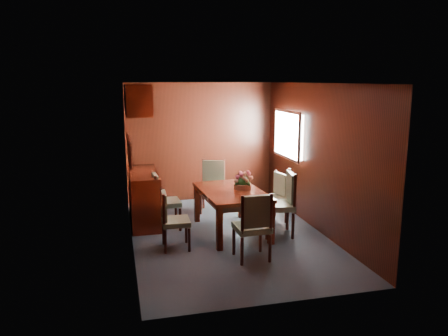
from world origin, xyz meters
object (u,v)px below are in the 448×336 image
object	(u,v)px
flower_centerpiece	(243,180)
chair_head	(254,223)
dining_table	(231,196)
sideboard	(144,197)
chair_right_near	(283,200)
chair_left_near	(171,217)

from	to	relation	value
flower_centerpiece	chair_head	bearing A→B (deg)	-99.24
dining_table	chair_head	distance (m)	1.19
sideboard	flower_centerpiece	distance (m)	1.79
chair_right_near	sideboard	bearing A→B (deg)	71.84
chair_head	flower_centerpiece	xyz separation A→B (m)	(0.20, 1.22, 0.31)
sideboard	chair_left_near	distance (m)	1.38
sideboard	dining_table	distance (m)	1.60
chair_left_near	dining_table	bearing A→B (deg)	116.58
flower_centerpiece	chair_right_near	bearing A→B (deg)	-30.83
sideboard	chair_right_near	distance (m)	2.42
sideboard	chair_left_near	xyz separation A→B (m)	(0.30, -1.34, 0.04)
chair_head	flower_centerpiece	distance (m)	1.27
chair_right_near	chair_head	distance (m)	1.17
sideboard	chair_right_near	bearing A→B (deg)	-29.07
chair_left_near	chair_right_near	world-z (taller)	chair_right_near
chair_head	chair_right_near	bearing A→B (deg)	47.16
sideboard	chair_left_near	world-z (taller)	sideboard
chair_head	flower_centerpiece	size ratio (longest dim) A/B	3.17
chair_right_near	flower_centerpiece	size ratio (longest dim) A/B	3.40
chair_right_near	chair_left_near	bearing A→B (deg)	106.18
dining_table	chair_left_near	world-z (taller)	chair_left_near
sideboard	flower_centerpiece	world-z (taller)	flower_centerpiece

